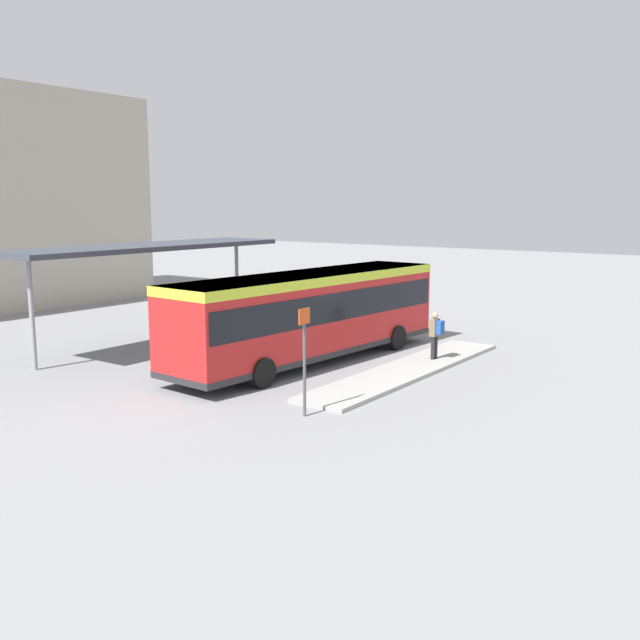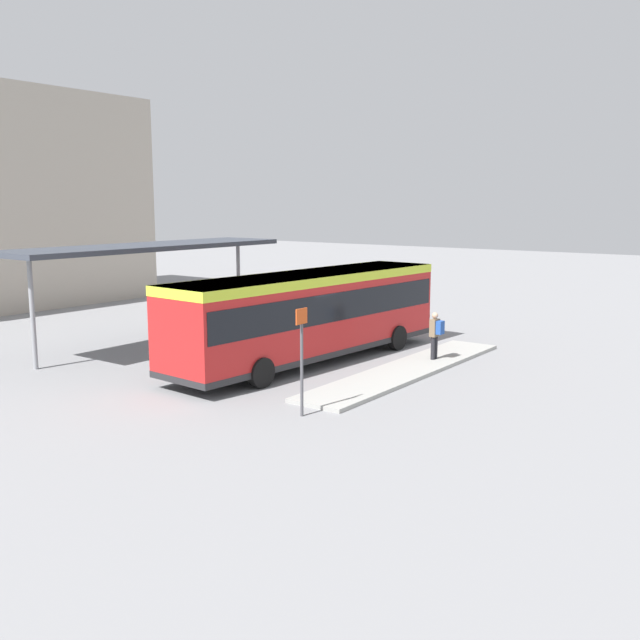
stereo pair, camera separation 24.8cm
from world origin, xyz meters
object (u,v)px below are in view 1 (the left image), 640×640
bicycle_yellow (411,314)px  pedestrian_waiting (436,332)px  platform_sign (304,357)px  bicycle_red (394,312)px  bicycle_black (375,311)px  city_bus (310,310)px

bicycle_yellow → pedestrian_waiting: bearing=-65.7°
platform_sign → bicycle_red: bearing=21.4°
pedestrian_waiting → bicycle_black: pedestrian_waiting is taller
pedestrian_waiting → bicycle_red: size_ratio=0.90×
city_bus → pedestrian_waiting: (2.39, -3.55, -0.75)m
bicycle_yellow → bicycle_black: size_ratio=0.99×
city_bus → bicycle_black: city_bus is taller
bicycle_yellow → platform_sign: size_ratio=0.59×
pedestrian_waiting → bicycle_black: 9.34m
pedestrian_waiting → bicycle_yellow: bearing=-55.0°
bicycle_yellow → bicycle_black: 1.80m
bicycle_red → platform_sign: size_ratio=0.64×
city_bus → bicycle_black: 9.65m
city_bus → bicycle_yellow: size_ratio=7.08×
city_bus → platform_sign: 6.37m
bicycle_black → bicycle_red: bearing=-163.7°
city_bus → bicycle_yellow: bearing=10.8°
bicycle_red → platform_sign: platform_sign is taller
bicycle_yellow → bicycle_red: 0.90m
city_bus → pedestrian_waiting: size_ratio=7.24×
city_bus → bicycle_red: 9.62m
bicycle_yellow → bicycle_red: size_ratio=0.92×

